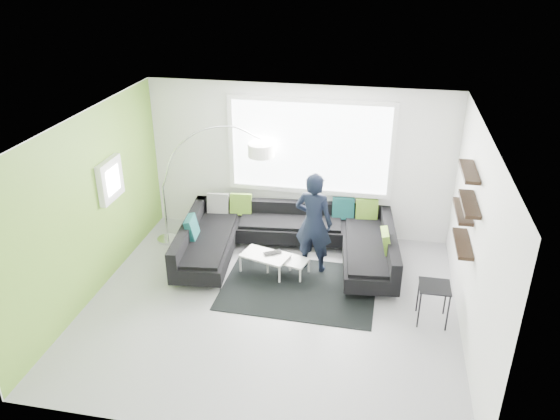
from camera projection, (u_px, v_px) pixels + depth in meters
The scene contains 9 objects.
ground at pixel (271, 306), 8.24m from camera, with size 5.50×5.50×0.00m, color gray.
room_shell at pixel (276, 191), 7.63m from camera, with size 5.54×5.04×2.82m.
sectional_sofa at pixel (288, 243), 9.29m from camera, with size 3.80×2.57×0.77m.
rug at pixel (299, 287), 8.68m from camera, with size 2.40×1.74×0.01m, color black.
coffee_table at pixel (277, 264), 9.02m from camera, with size 0.99×0.58×0.32m, color silver.
arc_lamp at pixel (163, 187), 9.62m from camera, with size 2.02×0.93×2.15m, color white, non-canonical shape.
side_table at pixel (432, 303), 7.79m from camera, with size 0.43×0.43×0.60m, color black.
person at pixel (314, 223), 8.84m from camera, with size 0.70×0.53×1.72m, color black.
laptop at pixel (274, 254), 8.97m from camera, with size 0.36×0.32×0.02m, color black.
Camera 1 is at (1.43, -6.64, 4.89)m, focal length 35.00 mm.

